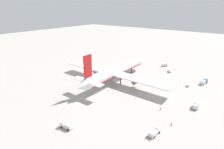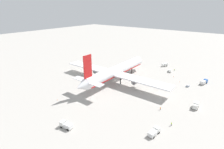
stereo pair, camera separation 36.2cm
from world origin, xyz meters
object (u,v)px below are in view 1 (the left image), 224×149
(service_truck_1, at_px, (66,125))
(service_truck_3, at_px, (165,65))
(airliner, at_px, (115,71))
(traffic_cone_1, at_px, (180,81))
(traffic_cone_2, at_px, (57,100))
(service_van, at_px, (170,71))
(service_truck_0, at_px, (155,132))
(ground_worker_0, at_px, (174,70))
(ground_worker_2, at_px, (172,124))
(service_truck_4, at_px, (204,82))
(ground_worker_1, at_px, (161,108))
(service_truck_2, at_px, (196,105))
(traffic_cone_0, at_px, (173,77))
(baggage_cart_0, at_px, (188,85))

(service_truck_1, bearing_deg, service_truck_3, -0.49)
(airliner, bearing_deg, service_truck_3, -15.30)
(traffic_cone_1, relative_size, traffic_cone_2, 1.00)
(airliner, height_order, service_truck_1, airliner)
(service_van, height_order, traffic_cone_1, service_van)
(service_truck_0, relative_size, service_van, 1.31)
(ground_worker_0, xyz_separation_m, ground_worker_2, (-70.14, -23.26, 0.05))
(service_truck_1, height_order, service_van, service_truck_1)
(airliner, xyz_separation_m, traffic_cone_1, (25.85, -35.73, -7.14))
(traffic_cone_1, bearing_deg, airliner, 125.89)
(airliner, distance_m, service_van, 47.45)
(service_truck_3, distance_m, service_truck_4, 40.38)
(service_truck_3, xyz_separation_m, ground_worker_1, (-67.79, -25.19, -0.68))
(service_truck_2, height_order, traffic_cone_0, service_truck_2)
(service_truck_1, bearing_deg, service_truck_0, -59.29)
(ground_worker_0, bearing_deg, service_truck_3, 58.11)
(service_van, distance_m, traffic_cone_0, 10.67)
(airliner, xyz_separation_m, service_van, (41.07, -22.88, -6.38))
(service_truck_1, xyz_separation_m, service_van, (94.38, -9.52, -0.41))
(service_van, xyz_separation_m, ground_worker_0, (4.33, -2.23, -0.19))
(airliner, height_order, service_truck_4, airliner)
(service_truck_4, distance_m, traffic_cone_0, 20.35)
(service_truck_1, relative_size, service_truck_3, 1.08)
(traffic_cone_0, bearing_deg, ground_worker_1, -167.75)
(service_truck_3, bearing_deg, ground_worker_0, -121.89)
(ground_worker_1, relative_size, ground_worker_2, 0.93)
(service_truck_2, distance_m, service_van, 53.49)
(service_truck_1, xyz_separation_m, service_truck_4, (85.45, -35.98, 0.03))
(service_truck_2, height_order, traffic_cone_1, service_truck_2)
(ground_worker_2, bearing_deg, baggage_cart_0, 7.58)
(baggage_cart_0, relative_size, ground_worker_1, 2.03)
(baggage_cart_0, height_order, traffic_cone_1, baggage_cart_0)
(traffic_cone_1, bearing_deg, service_truck_0, -171.40)
(traffic_cone_0, xyz_separation_m, traffic_cone_1, (-6.54, -6.70, 0.00))
(ground_worker_2, bearing_deg, service_truck_0, 160.49)
(airliner, xyz_separation_m, service_truck_4, (32.14, -49.34, -5.93))
(traffic_cone_0, bearing_deg, service_van, 35.31)
(baggage_cart_0, relative_size, traffic_cone_0, 6.06)
(service_truck_0, relative_size, service_truck_3, 1.15)
(service_truck_4, xyz_separation_m, traffic_cone_0, (0.25, 20.31, -1.20))
(service_van, relative_size, traffic_cone_2, 8.79)
(baggage_cart_0, bearing_deg, traffic_cone_2, 140.20)
(service_van, xyz_separation_m, traffic_cone_0, (-8.68, -6.15, -0.76))
(traffic_cone_0, bearing_deg, traffic_cone_2, 152.15)
(ground_worker_0, distance_m, traffic_cone_0, 13.61)
(airliner, xyz_separation_m, traffic_cone_2, (-40.87, 9.68, -7.14))
(ground_worker_2, distance_m, traffic_cone_0, 60.31)
(service_truck_4, bearing_deg, ground_worker_1, 168.31)
(airliner, relative_size, traffic_cone_1, 145.77)
(traffic_cone_0, height_order, traffic_cone_1, same)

